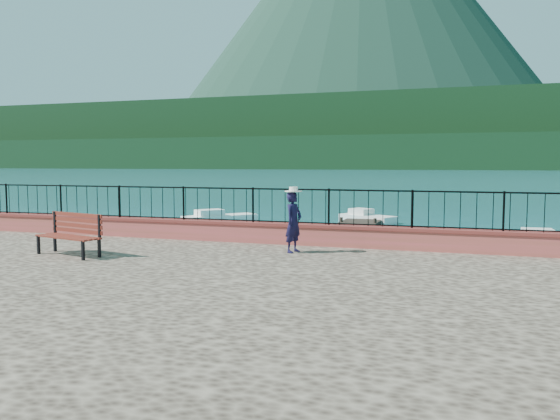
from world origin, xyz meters
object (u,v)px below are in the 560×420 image
Objects in this scene: boat_0 at (267,231)px; park_bench at (70,243)px; person at (294,222)px; boat_2 at (551,238)px; boat_3 at (220,215)px; boat_1 at (401,244)px; boat_4 at (368,215)px.

park_bench is at bearing -100.17° from boat_0.
person is 0.47× the size of boat_2.
person is 0.35× the size of boat_3.
boat_1 is (6.99, 9.86, -1.11)m from park_bench.
person is 0.45× the size of boat_4.
boat_3 and boat_4 have the same top height.
boat_2 is at bearing 1.08° from boat_0.
boat_2 is (12.62, 13.35, -1.11)m from park_bench.
boat_0 is at bearing 176.51° from boat_1.
boat_2 is at bearing -18.16° from person.
boat_0 is at bearing -78.74° from boat_4.
boat_0 is 1.28× the size of boat_4.
boat_3 is (-9.28, 15.94, -1.57)m from person.
boat_2 is (11.73, 1.44, 0.00)m from boat_0.
person is at bearing -72.77° from boat_0.
park_bench reaches higher than boat_0.
boat_3 is (-4.22, 18.09, -1.11)m from park_bench.
boat_2 is at bearing 46.91° from boat_1.
boat_2 is at bearing -10.01° from boat_4.
boat_1 is 13.90m from boat_3.
person reaches higher than boat_3.
boat_0 is 11.82m from boat_2.
boat_2 and boat_4 have the same top height.
person is 18.72m from boat_4.
person is at bearing 36.89° from park_bench.
boat_4 is at bearing -31.30° from boat_3.
boat_4 is at bearing 19.04° from person.
boat_3 is (-16.83, 4.73, 0.00)m from boat_2.
person is 13.61m from boat_2.
park_bench is at bearing -70.22° from boat_4.
park_bench is 18.60m from boat_3.
person is 8.11m from boat_1.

